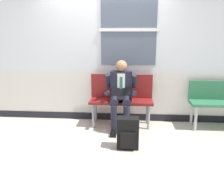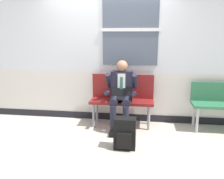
% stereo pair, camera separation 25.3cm
% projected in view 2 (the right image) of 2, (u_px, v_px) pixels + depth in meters
% --- Properties ---
extents(ground_plane, '(18.00, 18.00, 0.00)m').
position_uv_depth(ground_plane, '(104.00, 129.00, 4.35)').
color(ground_plane, '#B2A899').
extents(station_wall, '(5.21, 0.16, 2.64)m').
position_uv_depth(station_wall, '(108.00, 55.00, 4.59)').
color(station_wall, silver).
rests_on(station_wall, ground).
extents(bench_with_person, '(1.18, 0.42, 0.96)m').
position_uv_depth(bench_with_person, '(122.00, 96.00, 4.45)').
color(bench_with_person, maroon).
rests_on(bench_with_person, ground).
extents(person_seated, '(0.57, 0.70, 1.25)m').
position_uv_depth(person_seated, '(121.00, 93.00, 4.23)').
color(person_seated, '#1E1E2D').
rests_on(person_seated, ground).
extents(backpack, '(0.33, 0.24, 0.48)m').
position_uv_depth(backpack, '(125.00, 134.00, 3.53)').
color(backpack, black).
rests_on(backpack, ground).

